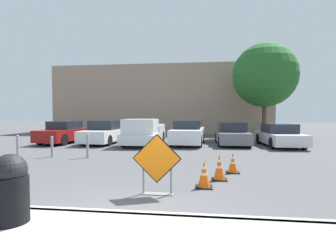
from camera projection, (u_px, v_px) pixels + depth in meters
name	position (u px, v px, depth m)	size (l,w,h in m)	color
ground_plane	(175.00, 148.00, 14.61)	(96.00, 96.00, 0.00)	#4C4C4F
curb_lip	(120.00, 215.00, 4.69)	(28.92, 0.20, 0.14)	#999993
road_closed_sign	(157.00, 163.00, 6.08)	(1.16, 0.20, 1.44)	black
traffic_cone_nearest	(204.00, 174.00, 6.72)	(0.43, 0.43, 0.70)	black
traffic_cone_second	(219.00, 167.00, 7.50)	(0.43, 0.43, 0.75)	black
traffic_cone_third	(233.00, 163.00, 8.41)	(0.41, 0.41, 0.66)	black
parked_car_nearest	(64.00, 133.00, 17.20)	(2.01, 4.28, 1.44)	maroon
parked_car_second	(105.00, 133.00, 17.11)	(1.96, 4.66, 1.49)	white
pickup_truck	(144.00, 133.00, 16.07)	(2.11, 5.13, 1.61)	silver
parked_car_third	(188.00, 133.00, 16.44)	(2.05, 4.70, 1.50)	white
parked_car_fourth	(232.00, 134.00, 16.22)	(1.89, 4.10, 1.40)	slate
parked_car_fifth	(279.00, 136.00, 15.46)	(2.06, 4.33, 1.32)	silver
trash_bin	(10.00, 188.00, 4.19)	(0.56, 0.56, 1.11)	black
bollard_nearest	(88.00, 145.00, 11.31)	(0.12, 0.12, 1.06)	gray
bollard_second	(52.00, 146.00, 11.52)	(0.12, 0.12, 0.93)	gray
bollard_third	(18.00, 145.00, 11.72)	(0.12, 0.12, 0.96)	gray
building_facade_backdrop	(162.00, 100.00, 27.25)	(21.41, 5.00, 6.69)	gray
street_tree_behind_lot	(265.00, 75.00, 20.32)	(4.94, 4.94, 7.40)	#513823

